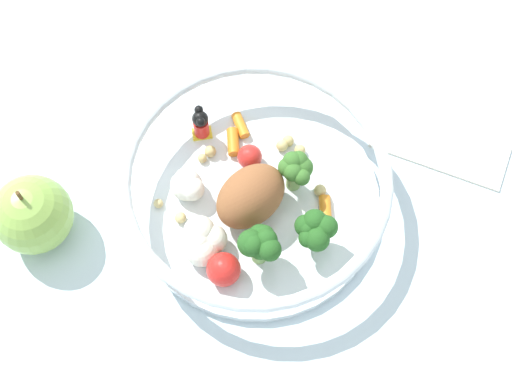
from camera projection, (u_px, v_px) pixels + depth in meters
ground_plane at (238, 204)px, 0.72m from camera, size 2.40×2.40×0.00m
food_container at (252, 197)px, 0.69m from camera, size 0.25×0.25×0.07m
loose_apple at (33, 215)px, 0.68m from camera, size 0.07×0.07×0.09m
folded_napkin at (448, 124)px, 0.76m from camera, size 0.17×0.16×0.01m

